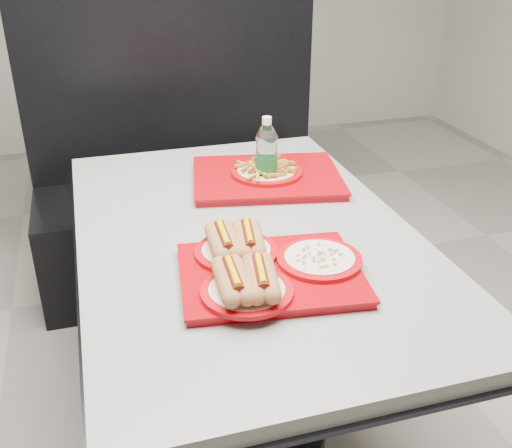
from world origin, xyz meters
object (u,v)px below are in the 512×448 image
object	(u,v)px
booth_bench	(183,191)
diner_table	(246,281)
water_bottle	(267,156)
tray_far	(267,174)
tray_near	(263,267)

from	to	relation	value
booth_bench	diner_table	bearing A→B (deg)	-90.00
booth_bench	water_bottle	bearing A→B (deg)	-79.68
diner_table	tray_far	distance (m)	0.40
booth_bench	water_bottle	world-z (taller)	booth_bench
diner_table	water_bottle	world-z (taller)	water_bottle
tray_near	water_bottle	world-z (taller)	water_bottle
tray_near	tray_far	bearing A→B (deg)	71.84
diner_table	water_bottle	bearing A→B (deg)	62.48
diner_table	booth_bench	bearing A→B (deg)	90.00
booth_bench	tray_near	distance (m)	1.40
diner_table	booth_bench	xyz separation A→B (m)	(0.00, 1.09, -0.18)
tray_near	tray_far	distance (m)	0.59
tray_far	water_bottle	distance (m)	0.08
water_bottle	tray_far	bearing A→B (deg)	70.30
tray_near	diner_table	bearing A→B (deg)	83.71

